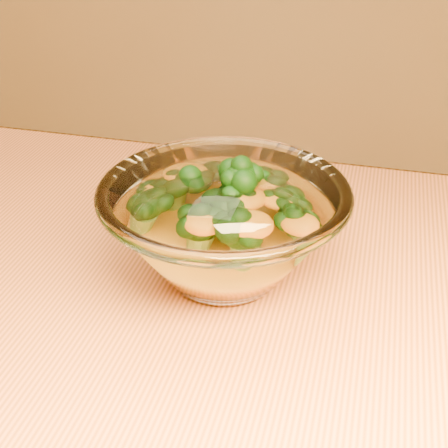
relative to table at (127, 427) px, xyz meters
name	(u,v)px	position (x,y,z in m)	size (l,w,h in m)	color
table	(127,427)	(0.00, 0.00, 0.00)	(1.20, 0.80, 0.75)	#C06939
glass_bowl	(224,229)	(0.06, 0.12, 0.15)	(0.23, 0.23, 0.10)	white
cheese_sauce	(224,248)	(0.06, 0.12, 0.13)	(0.13, 0.13, 0.04)	orange
broccoli_heap	(223,209)	(0.06, 0.13, 0.17)	(0.16, 0.13, 0.08)	black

